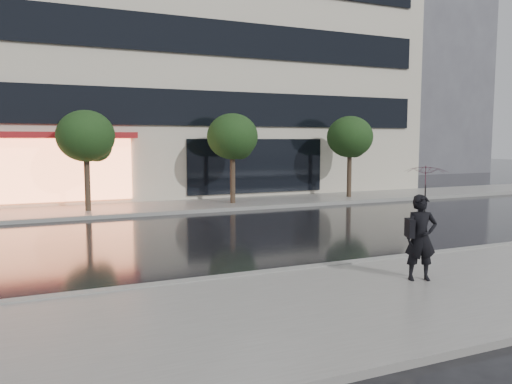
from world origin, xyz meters
TOP-DOWN VIEW (x-y plane):
  - ground at (0.00, 0.00)m, footprint 120.00×120.00m
  - sidewalk_near at (0.00, -3.25)m, footprint 60.00×4.50m
  - sidewalk_far at (0.00, 10.25)m, footprint 60.00×3.50m
  - curb_near at (0.00, -1.00)m, footprint 60.00×0.25m
  - curb_far at (0.00, 8.50)m, footprint 60.00×0.25m
  - office_building at (-0.00, 17.97)m, footprint 30.00×12.76m
  - bg_building_right at (26.00, 28.00)m, footprint 12.00×12.00m
  - tree_mid_west at (-2.94, 10.03)m, footprint 2.20×2.20m
  - tree_mid_east at (3.06, 10.03)m, footprint 2.20×2.20m
  - tree_far_east at (9.06, 10.03)m, footprint 2.20×2.20m
  - pedestrian_with_umbrella at (2.08, -2.74)m, footprint 1.06×1.07m

SIDE VIEW (x-z plane):
  - ground at x=0.00m, z-range 0.00..0.00m
  - sidewalk_near at x=0.00m, z-range 0.00..0.12m
  - sidewalk_far at x=0.00m, z-range 0.00..0.12m
  - curb_near at x=0.00m, z-range 0.00..0.14m
  - curb_far at x=0.00m, z-range 0.00..0.14m
  - pedestrian_with_umbrella at x=2.08m, z-range 0.40..2.65m
  - tree_mid_west at x=-2.94m, z-range 0.93..4.92m
  - tree_mid_east at x=3.06m, z-range 0.93..4.92m
  - tree_far_east at x=9.06m, z-range 0.93..4.92m
  - bg_building_right at x=26.00m, z-range 0.00..16.00m
  - office_building at x=0.00m, z-range 0.00..18.00m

